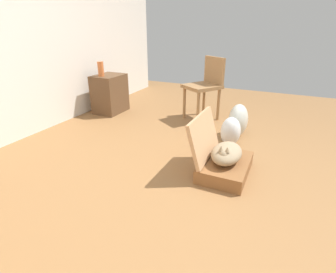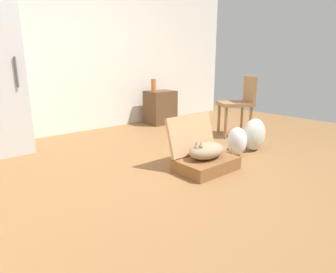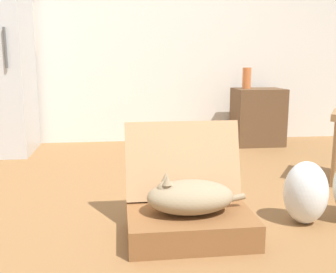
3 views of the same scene
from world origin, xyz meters
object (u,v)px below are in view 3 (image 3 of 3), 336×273
cat (189,197)px  plastic_bag_white (306,193)px  side_table (258,117)px  vase_tall (247,78)px  suitcase_base (190,225)px

cat → plastic_bag_white: (0.67, 0.11, -0.04)m
cat → side_table: side_table is taller
plastic_bag_white → side_table: side_table is taller
cat → side_table: 2.48m
plastic_bag_white → cat: bearing=-171.0°
cat → vase_tall: vase_tall is taller
side_table → vase_tall: (-0.13, 0.03, 0.41)m
plastic_bag_white → side_table: 2.15m
cat → plastic_bag_white: size_ratio=1.48×
cat → side_table: (1.14, 2.20, 0.08)m
plastic_bag_white → vase_tall: bearing=80.8°
suitcase_base → plastic_bag_white: size_ratio=1.81×
suitcase_base → side_table: bearing=62.6°
side_table → plastic_bag_white: bearing=-102.7°
plastic_bag_white → vase_tall: (0.34, 2.12, 0.54)m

